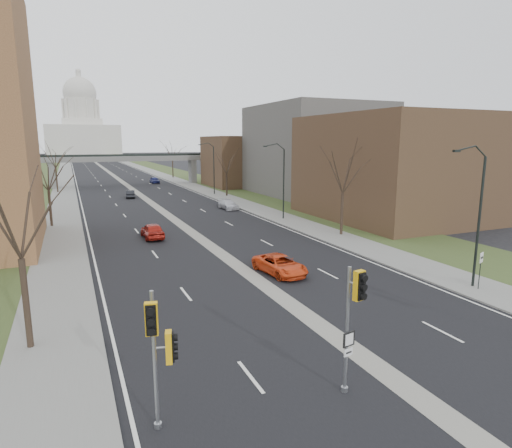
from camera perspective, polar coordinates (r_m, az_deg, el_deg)
ground at (r=18.52m, az=17.12°, el=-18.67°), size 700.00×700.00×0.00m
road_surface at (r=162.61m, az=-19.83°, el=7.14°), size 20.00×600.00×0.01m
median_strip at (r=162.61m, az=-19.83°, el=7.14°), size 1.20×600.00×0.02m
sidewalk_right at (r=163.85m, az=-15.62°, el=7.43°), size 4.00×600.00×0.12m
sidewalk_left at (r=162.25m, az=-24.09°, el=6.86°), size 4.00×600.00×0.12m
grass_verge_right at (r=164.79m, az=-13.54°, el=7.54°), size 8.00×600.00×0.10m
grass_verge_left at (r=162.40m, az=-26.21°, el=6.68°), size 8.00×600.00×0.10m
commercial_block_near at (r=53.14m, az=17.65°, el=7.20°), size 16.00×20.00×12.00m
commercial_block_mid at (r=74.89m, az=7.84°, el=9.71°), size 18.00×22.00×15.00m
commercial_block_far at (r=88.43m, az=-1.72°, el=8.36°), size 14.00×14.00×10.00m
pedestrian_bridge at (r=92.73m, az=-16.96°, el=7.92°), size 34.00×3.00×6.45m
capitol at (r=332.31m, az=-22.15°, el=11.83°), size 48.00×42.00×55.75m
streetlight_near at (r=28.38m, az=27.04°, el=5.62°), size 2.61×0.20×8.70m
streetlight_mid at (r=49.17m, az=2.90°, el=8.55°), size 2.61×0.20×8.70m
streetlight_far at (r=73.36m, az=-6.29°, el=9.29°), size 2.61×0.20×8.70m
tree_left_a at (r=20.25m, az=-29.46°, el=2.81°), size 7.20×7.20×9.40m
tree_left_b at (r=50.12m, az=-26.14°, el=6.67°), size 6.75×6.75×8.81m
tree_left_c at (r=84.05m, az=-25.30°, el=8.59°), size 7.65×7.65×9.99m
tree_right_a at (r=41.60m, az=11.60°, el=7.47°), size 7.20×7.20×9.40m
tree_right_b at (r=71.19m, az=-3.98°, el=8.37°), size 6.30×6.30×8.22m
tree_right_c at (r=109.64m, az=-11.13°, el=9.73°), size 7.65×7.65×9.99m
signal_pole_left at (r=13.77m, az=-12.78°, el=-15.12°), size 0.98×0.77×4.61m
signal_pole_median at (r=15.49m, az=12.89°, el=-10.93°), size 0.57×0.79×4.75m
speed_limit_sign at (r=29.39m, az=27.76°, el=-4.74°), size 0.47×0.21×2.30m
car_left_near at (r=41.52m, az=-13.65°, el=-0.85°), size 1.77×4.32×1.47m
car_left_far at (r=72.42m, az=-16.39°, el=3.87°), size 1.81×3.92×1.25m
car_right_near at (r=29.66m, az=3.20°, el=-5.44°), size 2.72×4.88×1.29m
car_right_mid at (r=57.89m, az=-3.76°, el=2.62°), size 2.01×4.45×1.27m
car_right_far at (r=96.53m, az=-13.38°, el=5.72°), size 1.77×4.11×1.38m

